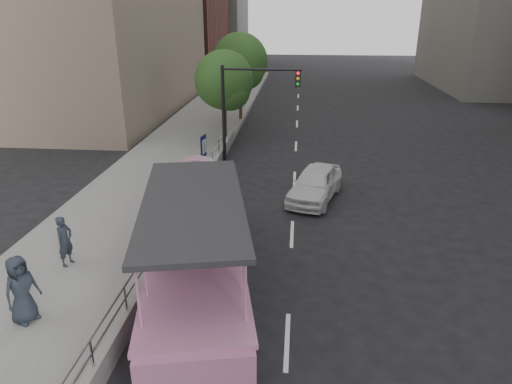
{
  "coord_description": "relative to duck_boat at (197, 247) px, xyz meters",
  "views": [
    {
      "loc": [
        1.09,
        -11.36,
        7.77
      ],
      "look_at": [
        -0.3,
        3.44,
        1.86
      ],
      "focal_mm": 32.0,
      "sensor_mm": 36.0,
      "label": 1
    }
  ],
  "objects": [
    {
      "name": "ground",
      "position": [
        1.8,
        -0.43,
        -1.23
      ],
      "size": [
        160.0,
        160.0,
        0.0
      ],
      "primitive_type": "plane",
      "color": "black"
    },
    {
      "name": "sidewalk",
      "position": [
        -3.95,
        9.57,
        -1.08
      ],
      "size": [
        5.5,
        80.0,
        0.3
      ],
      "primitive_type": "cube",
      "color": "gray",
      "rests_on": "ground"
    },
    {
      "name": "kerb_wall",
      "position": [
        -1.32,
        1.57,
        -0.75
      ],
      "size": [
        0.24,
        30.0,
        0.36
      ],
      "primitive_type": "cube",
      "color": "gray",
      "rests_on": "sidewalk"
    },
    {
      "name": "guardrail",
      "position": [
        -1.32,
        1.57,
        -0.09
      ],
      "size": [
        0.07,
        22.0,
        0.71
      ],
      "color": "#AFB0B4",
      "rests_on": "kerb_wall"
    },
    {
      "name": "duck_boat",
      "position": [
        0.0,
        0.0,
        0.0
      ],
      "size": [
        4.37,
        10.25,
        3.31
      ],
      "color": "black",
      "rests_on": "ground"
    },
    {
      "name": "car",
      "position": [
        3.72,
        7.11,
        -0.5
      ],
      "size": [
        2.89,
        4.59,
        1.46
      ],
      "primitive_type": "imported",
      "rotation": [
        0.0,
        0.0,
        -0.29
      ],
      "color": "white",
      "rests_on": "ground"
    },
    {
      "name": "pedestrian_near",
      "position": [
        -4.21,
        0.2,
        -0.11
      ],
      "size": [
        0.52,
        0.68,
        1.65
      ],
      "primitive_type": "imported",
      "rotation": [
        0.0,
        0.0,
        1.34
      ],
      "color": "#252C36",
      "rests_on": "sidewalk"
    },
    {
      "name": "pedestrian_far",
      "position": [
        -3.94,
        -2.6,
        -0.0
      ],
      "size": [
        0.91,
        1.07,
        1.86
      ],
      "primitive_type": "imported",
      "rotation": [
        0.0,
        0.0,
        1.15
      ],
      "color": "#252C36",
      "rests_on": "sidewalk"
    },
    {
      "name": "parking_sign",
      "position": [
        -1.07,
        6.52,
        0.59
      ],
      "size": [
        0.12,
        0.66,
        2.93
      ],
      "color": "black",
      "rests_on": "ground"
    },
    {
      "name": "traffic_signal",
      "position": [
        0.09,
        12.07,
        2.27
      ],
      "size": [
        4.2,
        0.32,
        5.2
      ],
      "color": "black",
      "rests_on": "ground"
    },
    {
      "name": "street_tree_near",
      "position": [
        -1.51,
        15.5,
        2.59
      ],
      "size": [
        3.52,
        3.52,
        5.72
      ],
      "color": "#3A271A",
      "rests_on": "ground"
    },
    {
      "name": "street_tree_far",
      "position": [
        -1.31,
        21.5,
        3.08
      ],
      "size": [
        3.97,
        3.97,
        6.45
      ],
      "color": "#3A271A",
      "rests_on": "ground"
    }
  ]
}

